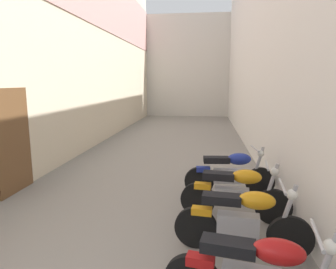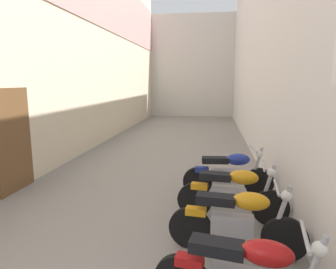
{
  "view_description": "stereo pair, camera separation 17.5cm",
  "coord_description": "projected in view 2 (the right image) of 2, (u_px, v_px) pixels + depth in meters",
  "views": [
    {
      "loc": [
        1.26,
        -0.05,
        2.33
      ],
      "look_at": [
        0.35,
        7.17,
        1.03
      ],
      "focal_mm": 31.92,
      "sensor_mm": 36.0,
      "label": 1
    },
    {
      "loc": [
        1.44,
        -0.02,
        2.33
      ],
      "look_at": [
        0.35,
        7.17,
        1.03
      ],
      "focal_mm": 31.92,
      "sensor_mm": 36.0,
      "label": 2
    }
  ],
  "objects": [
    {
      "name": "motorcycle_fourth",
      "position": [
        232.0,
        192.0,
        4.98
      ],
      "size": [
        1.85,
        0.58,
        1.04
      ],
      "color": "black",
      "rests_on": "ground"
    },
    {
      "name": "building_left",
      "position": [
        85.0,
        35.0,
        10.13
      ],
      "size": [
        0.45,
        20.09,
        7.69
      ],
      "color": "beige",
      "rests_on": "ground"
    },
    {
      "name": "motorcycle_fifth",
      "position": [
        229.0,
        173.0,
        6.07
      ],
      "size": [
        1.85,
        0.58,
        1.04
      ],
      "color": "black",
      "rests_on": "ground"
    },
    {
      "name": "building_right",
      "position": [
        264.0,
        27.0,
        9.29
      ],
      "size": [
        0.45,
        20.09,
        7.99
      ],
      "color": "silver",
      "rests_on": "ground"
    },
    {
      "name": "ground_plane",
      "position": [
        160.0,
        165.0,
        8.48
      ],
      "size": [
        36.09,
        36.09,
        0.0
      ],
      "primitive_type": "plane",
      "color": "gray"
    },
    {
      "name": "building_far_end",
      "position": [
        193.0,
        67.0,
        20.59
      ],
      "size": [
        8.47,
        2.0,
        6.65
      ],
      "primitive_type": "cube",
      "color": "beige",
      "rests_on": "ground"
    },
    {
      "name": "motorcycle_third",
      "position": [
        237.0,
        220.0,
        4.0
      ],
      "size": [
        1.85,
        0.58,
        1.04
      ],
      "color": "black",
      "rests_on": "ground"
    }
  ]
}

